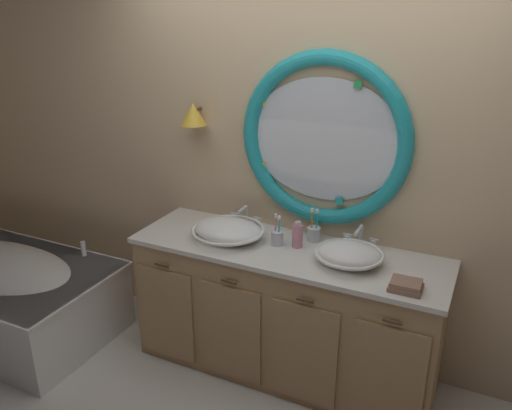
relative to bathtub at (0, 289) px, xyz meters
name	(u,v)px	position (x,y,z in m)	size (l,w,h in m)	color
ground_plane	(267,392)	(2.03, 0.19, -0.31)	(14.00, 14.00, 0.00)	silver
back_wall_assembly	(309,161)	(2.04, 0.78, 1.01)	(6.40, 0.26, 2.60)	#D6B78E
vanity_counter	(286,310)	(2.03, 0.46, 0.13)	(1.91, 0.61, 0.86)	tan
bathtub	(0,289)	(0.00, 0.00, 0.00)	(1.68, 0.94, 0.61)	white
sink_basin_left	(228,230)	(1.65, 0.43, 0.61)	(0.46, 0.46, 0.12)	white
sink_basin_right	(349,254)	(2.42, 0.43, 0.61)	(0.39, 0.39, 0.12)	white
faucet_set_left	(245,217)	(1.65, 0.66, 0.61)	(0.22, 0.13, 0.14)	silver
faucet_set_right	(360,238)	(2.42, 0.66, 0.61)	(0.21, 0.15, 0.15)	silver
toothbrush_holder_left	(277,237)	(1.96, 0.48, 0.61)	(0.08, 0.08, 0.20)	silver
toothbrush_holder_right	(314,233)	(2.14, 0.63, 0.61)	(0.08, 0.08, 0.22)	silver
soap_dispenser	(298,235)	(2.08, 0.51, 0.63)	(0.06, 0.07, 0.17)	pink
folded_hand_towel	(406,286)	(2.76, 0.28, 0.58)	(0.16, 0.13, 0.05)	#936B56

